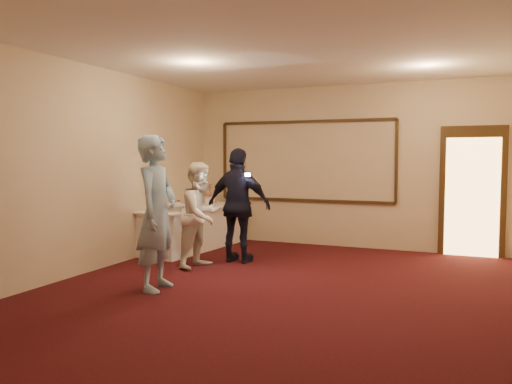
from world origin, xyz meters
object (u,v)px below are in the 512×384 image
tart (192,207)px  woman (201,215)px  pavlova_tray (175,207)px  man (157,213)px  plate_stack_a (193,202)px  guest (239,205)px  buffet_table (192,228)px  cupcake_stand (210,195)px  plate_stack_b (209,202)px

tart → woman: size_ratio=0.16×
pavlova_tray → man: man is taller
man → woman: size_ratio=1.22×
pavlova_tray → man: 2.03m
plate_stack_a → man: bearing=-69.3°
woman → guest: size_ratio=0.88×
buffet_table → plate_stack_a: (0.01, 0.04, 0.47)m
buffet_table → tart: (0.13, -0.21, 0.41)m
cupcake_stand → woman: woman is taller
pavlova_tray → guest: bearing=3.5°
plate_stack_a → tart: size_ratio=0.77×
pavlova_tray → tart: pavlova_tray is taller
plate_stack_a → tart: bearing=-64.3°
buffet_table → woman: (0.89, -1.27, 0.41)m
plate_stack_a → woman: (0.88, -1.31, -0.06)m
plate_stack_a → cupcake_stand: bearing=99.2°
pavlova_tray → man: size_ratio=0.26×
tart → man: man is taller
man → pavlova_tray: bearing=17.7°
pavlova_tray → man: bearing=-64.2°
cupcake_stand → plate_stack_b: size_ratio=2.09×
cupcake_stand → tart: cupcake_stand is taller
tart → man: 2.57m
buffet_table → plate_stack_a: size_ratio=12.13×
tart → man: (0.88, -2.41, 0.18)m
cupcake_stand → man: (1.15, -3.58, 0.06)m
guest → buffet_table: bearing=-28.6°
plate_stack_a → woman: 1.58m
man → buffet_table: bearing=13.0°
man → guest: bearing=-15.9°
tart → guest: 1.26m
cupcake_stand → tart: 1.21m
plate_stack_b → tart: plate_stack_b is taller
woman → guest: 0.68m
man → cupcake_stand: bearing=9.8°
plate_stack_b → woman: size_ratio=0.12×
plate_stack_a → plate_stack_b: (0.20, 0.24, -0.00)m
plate_stack_b → cupcake_stand: bearing=117.4°
cupcake_stand → woman: size_ratio=0.26×
pavlova_tray → cupcake_stand: (-0.27, 1.75, 0.07)m
cupcake_stand → plate_stack_a: size_ratio=2.04×
plate_stack_b → woman: (0.68, -1.55, -0.06)m
tart → guest: guest is taller
woman → man: bearing=-166.1°
buffet_table → plate_stack_a: bearing=78.4°
buffet_table → pavlova_tray: pavlova_tray is taller
plate_stack_b → man: bearing=-74.6°
cupcake_stand → guest: (1.41, -1.68, -0.01)m
guest → man: bearing=83.2°
buffet_table → pavlova_tray: (0.13, -0.80, 0.46)m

